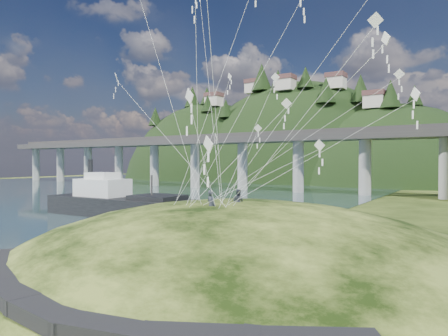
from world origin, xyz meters
The scene contains 10 objects.
ground centered at (0.00, 0.00, 0.00)m, with size 320.00×320.00×0.00m, color black.
water centered at (-72.00, 30.00, 0.01)m, with size 240.00×240.00×0.00m, color #2E4C56.
grass_hill centered at (8.00, 2.00, -1.50)m, with size 36.00×32.00×13.00m.
footpath centered at (7.46, -9.74, 2.08)m, with size 22.29×5.84×0.83m.
bridge centered at (-26.46, 70.07, 9.70)m, with size 160.00×11.00×15.00m.
far_ridge centered at (-43.58, 122.17, -7.44)m, with size 153.00×70.00×94.50m.
work_barge centered at (-21.22, 17.68, 1.95)m, with size 22.35×6.63×7.77m.
wooden_dock centered at (-7.96, 4.41, 0.44)m, with size 13.83×6.93×1.00m.
kite_flyers centered at (7.60, 0.77, 5.78)m, with size 1.30×2.81×1.80m.
kite_swarm centered at (8.42, 3.38, 15.32)m, with size 20.15×17.65×20.47m.
Camera 1 is at (20.75, -19.66, 7.53)m, focal length 32.00 mm.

